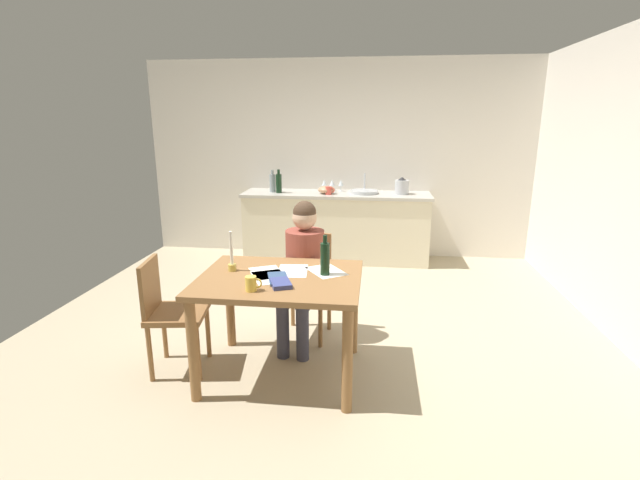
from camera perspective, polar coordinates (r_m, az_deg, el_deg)
name	(u,v)px	position (r m, az deg, el deg)	size (l,w,h in m)	color
ground_plane	(313,335)	(4.13, -0.83, -11.77)	(5.20, 5.20, 0.04)	tan
wall_back	(339,160)	(6.30, 2.37, 10.00)	(5.20, 0.12, 2.60)	silver
kitchen_counter	(336,226)	(6.08, 2.01, 1.72)	(2.44, 0.64, 0.90)	beige
dining_table	(280,292)	(3.27, -5.01, -6.51)	(1.13, 0.90, 0.76)	olive
chair_at_table	(307,279)	(3.94, -1.58, -4.93)	(0.44, 0.44, 0.88)	olive
person_seated	(303,265)	(3.75, -2.16, -3.08)	(0.36, 0.61, 1.19)	brown
chair_side_empty	(169,310)	(3.56, -18.32, -8.28)	(0.45, 0.45, 0.86)	olive
coffee_mug	(251,284)	(2.97, -8.56, -5.41)	(0.11, 0.07, 0.10)	#F2CC4C
candlestick	(232,260)	(3.37, -10.95, -2.43)	(0.06, 0.06, 0.30)	gold
book_magazine	(281,283)	(3.05, -4.93, -5.42)	(0.12, 0.19, 0.03)	#37407C
book_cookery	(278,279)	(3.16, -5.25, -4.81)	(0.13, 0.25, 0.02)	#324B70
paper_letter	(326,271)	(3.32, 0.79, -3.90)	(0.21, 0.30, 0.00)	white
paper_bill	(267,273)	(3.31, -6.66, -4.05)	(0.21, 0.30, 0.00)	white
paper_envelope	(269,277)	(3.22, -6.37, -4.62)	(0.21, 0.30, 0.00)	white
paper_receipt	(293,271)	(3.33, -3.42, -3.86)	(0.21, 0.30, 0.00)	white
wine_bottle_on_table	(325,258)	(3.21, 0.63, -2.28)	(0.07, 0.07, 0.29)	black
sink_unit	(364,192)	(5.97, 5.52, 6.03)	(0.36, 0.36, 0.24)	#B2B7BC
bottle_oil	(273,183)	(6.07, -5.95, 7.12)	(0.08, 0.08, 0.29)	#8C999E
bottle_vinegar	(279,183)	(6.00, -5.17, 7.11)	(0.08, 0.08, 0.30)	black
mixing_bowl	(327,190)	(5.92, 0.83, 6.29)	(0.22, 0.22, 0.10)	tan
stovetop_kettle	(402,187)	(5.97, 10.18, 6.59)	(0.18, 0.18, 0.22)	#B7BABF
wine_glass_near_sink	(341,183)	(6.12, 2.64, 7.11)	(0.07, 0.07, 0.15)	silver
wine_glass_by_kettle	(332,183)	(6.13, 1.52, 7.13)	(0.07, 0.07, 0.15)	silver
wine_glass_back_left	(324,183)	(6.14, 0.54, 7.15)	(0.07, 0.07, 0.15)	silver
teacup_on_counter	(329,191)	(5.85, 1.11, 6.20)	(0.12, 0.08, 0.10)	#D84C3F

